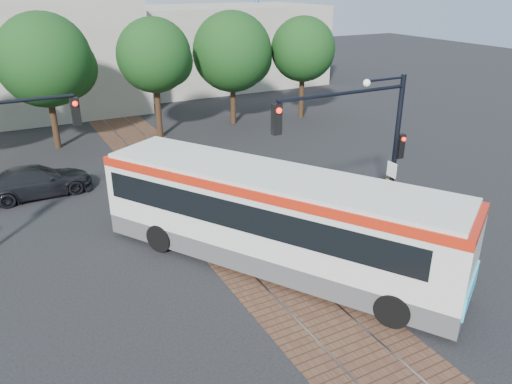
{
  "coord_description": "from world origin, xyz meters",
  "views": [
    {
      "loc": [
        -7.41,
        -13.56,
        9.19
      ],
      "look_at": [
        0.93,
        2.09,
        1.6
      ],
      "focal_mm": 35.0,
      "sensor_mm": 36.0,
      "label": 1
    }
  ],
  "objects_px": {
    "city_bus": "(273,215)",
    "parked_car": "(37,181)",
    "traffic_island": "(382,231)",
    "signal_pole_main": "(370,137)"
  },
  "relations": [
    {
      "from": "city_bus",
      "to": "traffic_island",
      "type": "relative_size",
      "value": 2.34
    },
    {
      "from": "traffic_island",
      "to": "parked_car",
      "type": "xyz_separation_m",
      "value": [
        -11.16,
        10.68,
        0.37
      ]
    },
    {
      "from": "city_bus",
      "to": "signal_pole_main",
      "type": "bearing_deg",
      "value": -36.35
    },
    {
      "from": "city_bus",
      "to": "traffic_island",
      "type": "height_order",
      "value": "city_bus"
    },
    {
      "from": "city_bus",
      "to": "parked_car",
      "type": "bearing_deg",
      "value": 90.61
    },
    {
      "from": "city_bus",
      "to": "parked_car",
      "type": "distance_m",
      "value": 12.24
    },
    {
      "from": "traffic_island",
      "to": "parked_car",
      "type": "bearing_deg",
      "value": 136.25
    },
    {
      "from": "city_bus",
      "to": "parked_car",
      "type": "height_order",
      "value": "city_bus"
    },
    {
      "from": "city_bus",
      "to": "signal_pole_main",
      "type": "distance_m",
      "value": 4.33
    },
    {
      "from": "city_bus",
      "to": "parked_car",
      "type": "xyz_separation_m",
      "value": [
        -6.51,
        10.29,
        -1.19
      ]
    }
  ]
}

